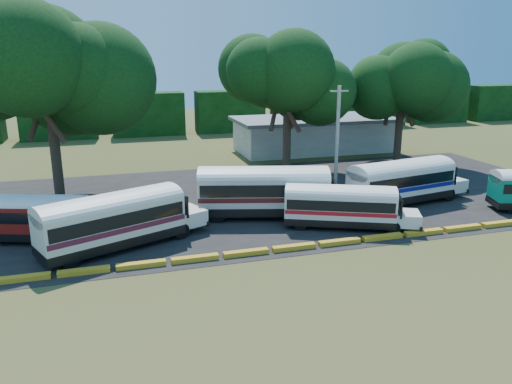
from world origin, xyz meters
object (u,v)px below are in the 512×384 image
object	(u,v)px
tree_west	(45,62)
bus_red	(30,215)
bus_white_red	(343,204)
bus_cream_west	(115,218)

from	to	relation	value
tree_west	bus_red	bearing A→B (deg)	-95.76
bus_white_red	bus_cream_west	bearing A→B (deg)	-157.67
bus_red	bus_cream_west	world-z (taller)	bus_cream_west
bus_cream_west	tree_west	world-z (taller)	tree_west
bus_red	bus_white_red	xyz separation A→B (m)	(19.78, -3.29, -0.04)
bus_cream_west	tree_west	size ratio (longest dim) A/B	0.71
bus_red	bus_cream_west	size ratio (longest dim) A/B	0.87
bus_cream_west	bus_white_red	size ratio (longest dim) A/B	1.18
bus_cream_west	bus_white_red	distance (m)	14.71
bus_red	tree_west	world-z (taller)	tree_west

